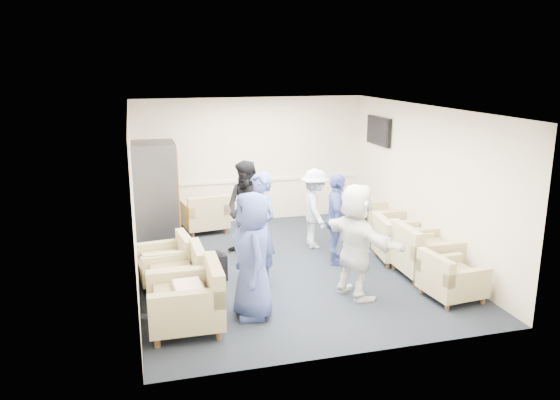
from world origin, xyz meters
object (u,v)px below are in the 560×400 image
object	(u,v)px
armchair_left_near	(190,302)
person_front_left	(253,255)
armchair_left_mid	(179,277)
person_back_left	(248,209)
person_back_right	(315,209)
armchair_right_midnear	(422,254)
armchair_left_far	(168,263)
person_front_right	(356,241)
person_mid_right	(336,219)
armchair_corner	(205,216)
person_mid_left	(260,229)
vending_machine	(156,195)
armchair_right_near	(449,280)
armchair_right_far	(371,221)
armchair_right_midfar	(398,243)

from	to	relation	value
armchair_left_near	person_front_left	world-z (taller)	person_front_left
armchair_left_mid	person_back_left	world-z (taller)	person_back_left
person_back_right	armchair_left_near	bearing A→B (deg)	140.21
armchair_right_midnear	person_back_left	size ratio (longest dim) A/B	0.54
armchair_left_far	person_back_left	world-z (taller)	person_back_left
person_back_left	person_front_right	distance (m)	2.48
person_mid_right	armchair_corner	bearing A→B (deg)	57.52
armchair_left_mid	person_front_left	size ratio (longest dim) A/B	0.49
armchair_right_midnear	armchair_corner	bearing A→B (deg)	43.89
person_front_left	person_mid_left	xyz separation A→B (m)	(0.37, 1.10, 0.01)
person_back_left	person_mid_right	world-z (taller)	person_back_left
armchair_left_mid	person_front_right	world-z (taller)	person_front_right
person_back_right	vending_machine	bearing A→B (deg)	77.19
armchair_right_near	person_mid_left	size ratio (longest dim) A/B	0.47
armchair_right_midnear	person_mid_right	size ratio (longest dim) A/B	0.59
armchair_right_near	vending_machine	distance (m)	5.48
armchair_right_near	armchair_corner	size ratio (longest dim) A/B	0.87
armchair_left_far	vending_machine	world-z (taller)	vending_machine
person_mid_left	vending_machine	bearing A→B (deg)	-170.59
armchair_left_near	person_back_right	bearing A→B (deg)	136.70
person_front_left	armchair_right_far	bearing A→B (deg)	131.12
armchair_right_far	person_back_left	size ratio (longest dim) A/B	0.56
person_front_left	armchair_corner	bearing A→B (deg)	-179.34
armchair_left_far	armchair_right_midnear	distance (m)	4.12
armchair_right_far	person_front_left	size ratio (longest dim) A/B	0.55
person_front_left	person_front_right	world-z (taller)	person_front_left
person_back_left	person_front_right	size ratio (longest dim) A/B	1.00
armchair_right_near	armchair_right_midfar	distance (m)	1.67
person_mid_right	person_front_right	world-z (taller)	person_front_right
person_mid_right	armchair_right_near	bearing A→B (deg)	-130.98
armchair_corner	person_back_left	xyz separation A→B (m)	(0.56, -1.62, 0.52)
armchair_right_far	person_back_left	distance (m)	2.60
person_front_left	person_mid_left	distance (m)	1.16
armchair_left_far	person_mid_left	world-z (taller)	person_mid_left
armchair_left_far	armchair_right_midnear	xyz separation A→B (m)	(4.04, -0.79, 0.05)
armchair_left_far	vending_machine	xyz separation A→B (m)	(-0.06, 1.92, 0.67)
armchair_right_midfar	person_front_left	bearing A→B (deg)	124.23
armchair_left_mid	person_back_right	size ratio (longest dim) A/B	0.57
armchair_left_mid	person_front_right	size ratio (longest dim) A/B	0.49
armchair_left_near	armchair_left_mid	xyz separation A→B (m)	(-0.06, 1.02, -0.04)
armchair_right_near	person_mid_right	xyz separation A→B (m)	(-1.08, 1.85, 0.49)
armchair_left_far	person_mid_right	size ratio (longest dim) A/B	0.57
armchair_left_near	armchair_left_mid	distance (m)	1.02
vending_machine	armchair_corner	bearing A→B (deg)	32.42
person_front_left	vending_machine	bearing A→B (deg)	-163.04
armchair_right_midfar	person_front_right	xyz separation A→B (m)	(-1.32, -1.20, 0.53)
armchair_right_midfar	armchair_right_near	bearing A→B (deg)	-172.47
person_front_right	armchair_right_midfar	bearing A→B (deg)	-65.52
armchair_right_far	person_back_right	xyz separation A→B (m)	(-1.24, -0.16, 0.39)
armchair_left_mid	vending_machine	distance (m)	2.66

